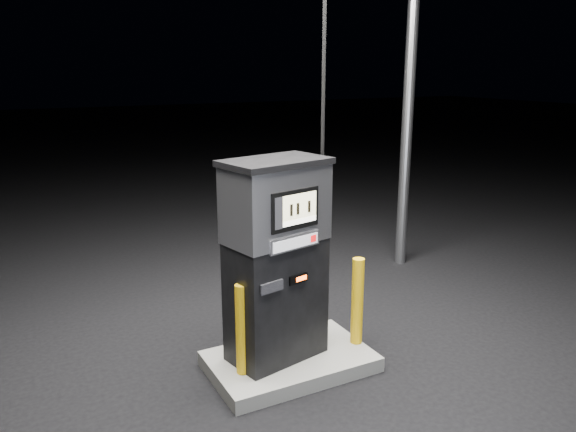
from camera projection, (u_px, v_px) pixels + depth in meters
name	position (u px, v px, depth m)	size (l,w,h in m)	color
ground	(290.00, 368.00, 5.67)	(80.00, 80.00, 0.00)	black
pump_island	(290.00, 361.00, 5.65)	(1.60, 1.00, 0.15)	gray
fuel_dispenser	(276.00, 259.00, 5.36)	(1.14, 0.78, 4.11)	black
bollard_left	(242.00, 330.00, 5.19)	(0.12, 0.12, 0.88)	#EBB20D
bollard_right	(357.00, 301.00, 5.77)	(0.12, 0.12, 0.92)	#EBB20D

